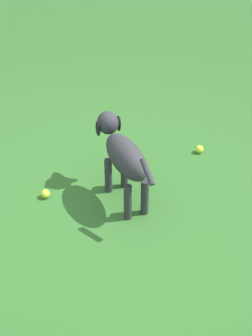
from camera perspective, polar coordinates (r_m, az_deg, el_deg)
The scene contains 4 objects.
ground at distance 3.57m, azimuth -2.28°, elevation -5.40°, with size 14.00×14.00×0.00m, color #2D6026.
dog at distance 3.49m, azimuth -0.35°, elevation 1.58°, with size 0.86×0.21×0.58m.
tennis_ball_0 at distance 3.74m, azimuth -9.13°, elevation -2.91°, with size 0.07×0.07×0.07m, color #C8DD35.
tennis_ball_1 at distance 4.22m, azimuth 8.34°, elevation 2.12°, with size 0.07×0.07×0.07m, color #CCE232.
Camera 1 is at (-2.47, 1.04, 2.35)m, focal length 53.75 mm.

